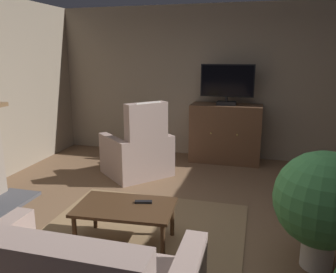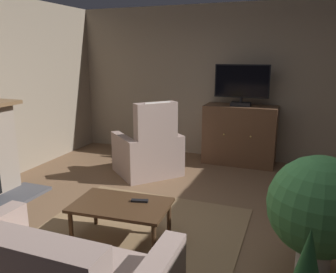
{
  "view_description": "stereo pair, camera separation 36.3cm",
  "coord_description": "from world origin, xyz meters",
  "px_view_note": "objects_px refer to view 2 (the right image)",
  "views": [
    {
      "loc": [
        0.73,
        -3.08,
        1.86
      ],
      "look_at": [
        -0.19,
        0.33,
        0.99
      ],
      "focal_mm": 36.43,
      "sensor_mm": 36.0,
      "label": 1
    },
    {
      "loc": [
        1.07,
        -2.97,
        1.86
      ],
      "look_at": [
        -0.19,
        0.33,
        0.99
      ],
      "focal_mm": 36.43,
      "sensor_mm": 36.0,
      "label": 2
    }
  ],
  "objects_px": {
    "tv_cabinet": "(240,136)",
    "potted_plant_small_fern_corner": "(319,208)",
    "coffee_table": "(121,208)",
    "cat": "(15,237)",
    "tv_remote": "(140,201)",
    "armchair_beside_cabinet": "(149,152)",
    "television": "(242,84)"
  },
  "relations": [
    {
      "from": "coffee_table",
      "to": "armchair_beside_cabinet",
      "type": "height_order",
      "value": "armchair_beside_cabinet"
    },
    {
      "from": "tv_cabinet",
      "to": "armchair_beside_cabinet",
      "type": "relative_size",
      "value": 0.98
    },
    {
      "from": "television",
      "to": "cat",
      "type": "distance_m",
      "value": 3.95
    },
    {
      "from": "armchair_beside_cabinet",
      "to": "cat",
      "type": "bearing_deg",
      "value": -99.16
    },
    {
      "from": "coffee_table",
      "to": "armchair_beside_cabinet",
      "type": "xyz_separation_m",
      "value": [
        -0.56,
        1.93,
        -0.01
      ]
    },
    {
      "from": "tv_remote",
      "to": "potted_plant_small_fern_corner",
      "type": "relative_size",
      "value": 0.16
    },
    {
      "from": "tv_cabinet",
      "to": "potted_plant_small_fern_corner",
      "type": "xyz_separation_m",
      "value": [
        1.11,
        -2.88,
        0.15
      ]
    },
    {
      "from": "cat",
      "to": "tv_cabinet",
      "type": "bearing_deg",
      "value": 64.85
    },
    {
      "from": "coffee_table",
      "to": "cat",
      "type": "height_order",
      "value": "coffee_table"
    },
    {
      "from": "cat",
      "to": "television",
      "type": "bearing_deg",
      "value": 64.51
    },
    {
      "from": "coffee_table",
      "to": "potted_plant_small_fern_corner",
      "type": "height_order",
      "value": "potted_plant_small_fern_corner"
    },
    {
      "from": "tv_remote",
      "to": "potted_plant_small_fern_corner",
      "type": "bearing_deg",
      "value": 165.44
    },
    {
      "from": "tv_remote",
      "to": "tv_cabinet",
      "type": "bearing_deg",
      "value": -114.75
    },
    {
      "from": "cat",
      "to": "coffee_table",
      "type": "bearing_deg",
      "value": 25.37
    },
    {
      "from": "television",
      "to": "armchair_beside_cabinet",
      "type": "bearing_deg",
      "value": -140.73
    },
    {
      "from": "potted_plant_small_fern_corner",
      "to": "cat",
      "type": "xyz_separation_m",
      "value": [
        -2.72,
        -0.55,
        -0.53
      ]
    },
    {
      "from": "armchair_beside_cabinet",
      "to": "cat",
      "type": "distance_m",
      "value": 2.42
    },
    {
      "from": "tv_remote",
      "to": "armchair_beside_cabinet",
      "type": "distance_m",
      "value": 1.96
    },
    {
      "from": "television",
      "to": "coffee_table",
      "type": "distance_m",
      "value": 3.17
    },
    {
      "from": "potted_plant_small_fern_corner",
      "to": "tv_remote",
      "type": "bearing_deg",
      "value": -179.95
    },
    {
      "from": "tv_remote",
      "to": "armchair_beside_cabinet",
      "type": "xyz_separation_m",
      "value": [
        -0.71,
        1.82,
        -0.07
      ]
    },
    {
      "from": "tv_cabinet",
      "to": "coffee_table",
      "type": "relative_size",
      "value": 1.21
    },
    {
      "from": "tv_cabinet",
      "to": "television",
      "type": "distance_m",
      "value": 0.89
    },
    {
      "from": "cat",
      "to": "tv_remote",
      "type": "bearing_deg",
      "value": 26.75
    },
    {
      "from": "tv_cabinet",
      "to": "cat",
      "type": "height_order",
      "value": "tv_cabinet"
    },
    {
      "from": "armchair_beside_cabinet",
      "to": "television",
      "type": "bearing_deg",
      "value": 39.27
    },
    {
      "from": "armchair_beside_cabinet",
      "to": "cat",
      "type": "relative_size",
      "value": 1.76
    },
    {
      "from": "tv_cabinet",
      "to": "coffee_table",
      "type": "xyz_separation_m",
      "value": [
        -0.67,
        -2.98,
        -0.11
      ]
    },
    {
      "from": "television",
      "to": "cat",
      "type": "relative_size",
      "value": 1.28
    },
    {
      "from": "cat",
      "to": "armchair_beside_cabinet",
      "type": "bearing_deg",
      "value": 80.84
    },
    {
      "from": "potted_plant_small_fern_corner",
      "to": "television",
      "type": "bearing_deg",
      "value": 111.47
    },
    {
      "from": "television",
      "to": "cat",
      "type": "height_order",
      "value": "television"
    }
  ]
}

